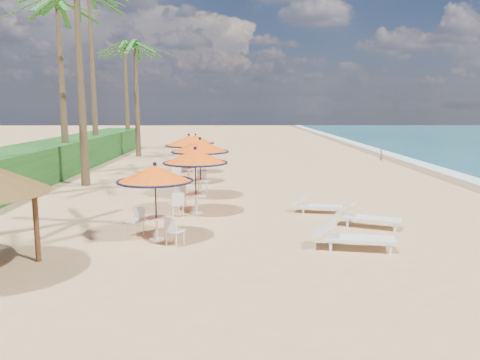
{
  "coord_description": "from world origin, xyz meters",
  "views": [
    {
      "loc": [
        -3.16,
        -13.07,
        3.84
      ],
      "look_at": [
        -2.95,
        3.54,
        1.2
      ],
      "focal_mm": 35.0,
      "sensor_mm": 36.0,
      "label": 1
    }
  ],
  "objects_px": {
    "station_3": "(188,147)",
    "lounger_near": "(351,236)",
    "station_1": "(193,162)",
    "station_4": "(196,143)",
    "lounger_far": "(316,205)",
    "station_0": "(155,181)",
    "station_2": "(199,151)",
    "lounger_mid": "(365,216)"
  },
  "relations": [
    {
      "from": "station_1",
      "to": "station_4",
      "type": "bearing_deg",
      "value": 93.93
    },
    {
      "from": "station_1",
      "to": "lounger_far",
      "type": "xyz_separation_m",
      "value": [
        4.41,
        0.02,
        -1.55
      ]
    },
    {
      "from": "station_2",
      "to": "station_4",
      "type": "height_order",
      "value": "station_2"
    },
    {
      "from": "station_3",
      "to": "lounger_far",
      "type": "xyz_separation_m",
      "value": [
        5.28,
        -6.88,
        -1.51
      ]
    },
    {
      "from": "station_3",
      "to": "station_4",
      "type": "bearing_deg",
      "value": 87.84
    },
    {
      "from": "station_2",
      "to": "station_3",
      "type": "xyz_separation_m",
      "value": [
        -0.85,
        3.79,
        -0.13
      ]
    },
    {
      "from": "lounger_near",
      "to": "lounger_mid",
      "type": "height_order",
      "value": "lounger_near"
    },
    {
      "from": "lounger_near",
      "to": "station_0",
      "type": "bearing_deg",
      "value": 179.45
    },
    {
      "from": "station_2",
      "to": "station_3",
      "type": "relative_size",
      "value": 1.03
    },
    {
      "from": "station_1",
      "to": "lounger_near",
      "type": "bearing_deg",
      "value": -43.58
    },
    {
      "from": "station_3",
      "to": "station_4",
      "type": "distance_m",
      "value": 3.66
    },
    {
      "from": "station_4",
      "to": "lounger_near",
      "type": "xyz_separation_m",
      "value": [
        5.33,
        -14.93,
        -1.37
      ]
    },
    {
      "from": "lounger_far",
      "to": "station_4",
      "type": "bearing_deg",
      "value": 125.79
    },
    {
      "from": "station_1",
      "to": "lounger_mid",
      "type": "bearing_deg",
      "value": -19.65
    },
    {
      "from": "station_0",
      "to": "station_2",
      "type": "distance_m",
      "value": 6.55
    },
    {
      "from": "station_0",
      "to": "lounger_mid",
      "type": "xyz_separation_m",
      "value": [
        6.45,
        1.37,
        -1.39
      ]
    },
    {
      "from": "lounger_near",
      "to": "lounger_far",
      "type": "relative_size",
      "value": 1.23
    },
    {
      "from": "station_3",
      "to": "station_4",
      "type": "height_order",
      "value": "station_3"
    },
    {
      "from": "station_1",
      "to": "lounger_near",
      "type": "xyz_separation_m",
      "value": [
        4.6,
        -4.38,
        -1.48
      ]
    },
    {
      "from": "station_2",
      "to": "lounger_mid",
      "type": "bearing_deg",
      "value": -42.14
    },
    {
      "from": "station_0",
      "to": "lounger_mid",
      "type": "relative_size",
      "value": 1.07
    },
    {
      "from": "station_1",
      "to": "station_4",
      "type": "relative_size",
      "value": 1.07
    },
    {
      "from": "station_0",
      "to": "station_4",
      "type": "bearing_deg",
      "value": 89.7
    },
    {
      "from": "lounger_far",
      "to": "station_0",
      "type": "bearing_deg",
      "value": -136.98
    },
    {
      "from": "station_3",
      "to": "lounger_near",
      "type": "height_order",
      "value": "station_3"
    },
    {
      "from": "station_2",
      "to": "station_3",
      "type": "distance_m",
      "value": 3.88
    },
    {
      "from": "lounger_far",
      "to": "lounger_near",
      "type": "bearing_deg",
      "value": -77.76
    },
    {
      "from": "station_0",
      "to": "lounger_near",
      "type": "distance_m",
      "value": 5.65
    },
    {
      "from": "station_1",
      "to": "lounger_far",
      "type": "relative_size",
      "value": 1.32
    },
    {
      "from": "station_0",
      "to": "lounger_far",
      "type": "relative_size",
      "value": 1.24
    },
    {
      "from": "station_3",
      "to": "station_4",
      "type": "relative_size",
      "value": 1.09
    },
    {
      "from": "station_4",
      "to": "lounger_near",
      "type": "height_order",
      "value": "station_4"
    },
    {
      "from": "station_3",
      "to": "lounger_far",
      "type": "relative_size",
      "value": 1.35
    },
    {
      "from": "station_2",
      "to": "lounger_mid",
      "type": "xyz_separation_m",
      "value": [
        5.67,
        -5.13,
        -1.6
      ]
    },
    {
      "from": "lounger_mid",
      "to": "station_2",
      "type": "bearing_deg",
      "value": 162.49
    },
    {
      "from": "station_3",
      "to": "lounger_mid",
      "type": "relative_size",
      "value": 1.16
    },
    {
      "from": "station_3",
      "to": "station_4",
      "type": "xyz_separation_m",
      "value": [
        0.14,
        3.66,
        -0.08
      ]
    },
    {
      "from": "station_0",
      "to": "station_2",
      "type": "height_order",
      "value": "station_2"
    },
    {
      "from": "station_4",
      "to": "station_3",
      "type": "bearing_deg",
      "value": -92.16
    },
    {
      "from": "station_3",
      "to": "lounger_mid",
      "type": "distance_m",
      "value": 11.14
    },
    {
      "from": "station_1",
      "to": "station_3",
      "type": "height_order",
      "value": "station_3"
    },
    {
      "from": "station_0",
      "to": "lounger_far",
      "type": "xyz_separation_m",
      "value": [
        5.21,
        3.41,
        -1.44
      ]
    }
  ]
}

